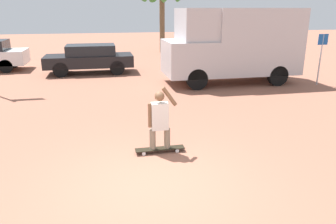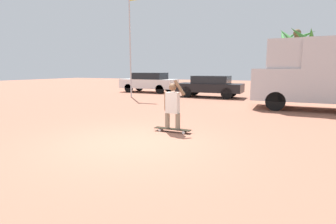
# 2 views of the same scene
# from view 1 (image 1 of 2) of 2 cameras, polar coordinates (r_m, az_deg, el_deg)

# --- Properties ---
(ground_plane) EXTENTS (80.00, 80.00, 0.00)m
(ground_plane) POSITION_cam_1_polar(r_m,az_deg,el_deg) (6.17, -3.02, -13.01)
(ground_plane) COLOR #935B47
(skateboard) EXTENTS (1.13, 0.22, 0.10)m
(skateboard) POSITION_cam_1_polar(r_m,az_deg,el_deg) (7.50, -1.41, -6.45)
(skateboard) COLOR black
(skateboard) RESTS_ON ground_plane
(person_skateboarder) EXTENTS (0.65, 0.22, 1.44)m
(person_skateboarder) POSITION_cam_1_polar(r_m,az_deg,el_deg) (7.23, -1.47, -1.02)
(person_skateboarder) COLOR gray
(person_skateboarder) RESTS_ON skateboard
(camper_van) EXTENTS (5.71, 2.28, 3.15)m
(camper_van) POSITION_cam_1_polar(r_m,az_deg,el_deg) (14.62, 11.41, 11.67)
(camper_van) COLOR black
(camper_van) RESTS_ON ground_plane
(parked_car_black) EXTENTS (4.30, 1.76, 1.42)m
(parked_car_black) POSITION_cam_1_polar(r_m,az_deg,el_deg) (17.05, -13.48, 9.14)
(parked_car_black) COLOR black
(parked_car_black) RESTS_ON ground_plane
(street_sign) EXTENTS (0.44, 0.06, 2.14)m
(street_sign) POSITION_cam_1_polar(r_m,az_deg,el_deg) (15.29, 25.13, 9.40)
(street_sign) COLOR #B7B7BC
(street_sign) RESTS_ON ground_plane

